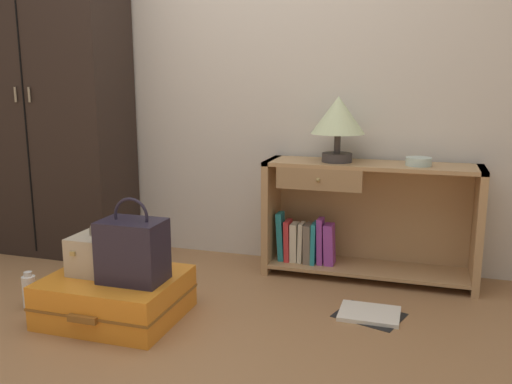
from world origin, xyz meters
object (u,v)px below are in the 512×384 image
Objects in this scene: train_case at (100,254)px; bottle at (29,291)px; open_book_on_floor at (369,314)px; bowl at (419,162)px; table_lamp at (338,118)px; suitcase_large at (116,296)px; bookshelf at (359,220)px; wardrobe at (48,94)px; handbag at (133,250)px.

bottle is at bearing -172.41° from train_case.
bottle is at bearing -165.82° from open_book_on_floor.
table_lamp is at bearing 179.01° from bowl.
suitcase_large is 1.23m from open_book_on_floor.
bowl is 0.87m from open_book_on_floor.
bookshelf is 3.27× the size of open_book_on_floor.
bottle is (-0.47, -0.03, -0.02)m from suitcase_large.
bottle is at bearing -152.95° from bowl.
bookshelf is 1.44m from train_case.
wardrobe reaches higher than bottle.
suitcase_large is 3.29× the size of bottle.
bookshelf is 1.32m from handbag.
suitcase_large is 0.47m from bottle.
suitcase_large is 0.22m from train_case.
open_book_on_floor is (-0.18, -0.51, -0.68)m from bowl.
bottle is (-1.37, -0.93, -0.83)m from table_lamp.
wardrobe is at bearing -178.95° from bowl.
bowl is 0.38× the size of open_book_on_floor.
table_lamp is 0.59× the size of suitcase_large.
handbag reaches higher than suitcase_large.
bowl is 0.35× the size of handbag.
bookshelf is at bearing 46.58° from handbag.
table_lamp is 1.85m from bottle.
handbag is at bearing -129.82° from table_lamp.
wardrobe reaches higher than bowl.
handbag is (0.21, -0.05, 0.05)m from train_case.
bowl reaches higher than train_case.
suitcase_large is at bearing -135.06° from table_lamp.
bookshelf is 0.47m from bowl.
suitcase_large is at bearing -146.44° from bowl.
train_case is (-1.43, -0.87, -0.39)m from bowl.
suitcase_large is at bearing 164.79° from handbag.
bowl is (2.31, 0.04, -0.34)m from wardrobe.
handbag is 1.09× the size of open_book_on_floor.
handbag is (0.12, -0.03, 0.25)m from suitcase_large.
handbag is (-1.22, -0.93, -0.33)m from bowl.
wardrobe is 7.93× the size of train_case.
bowl is (0.31, -0.04, 0.36)m from bookshelf.
wardrobe is at bearing -178.46° from table_lamp.
handbag is 1.17m from open_book_on_floor.
bowl is at bearing 37.17° from handbag.
table_lamp is (1.86, 0.05, -0.12)m from wardrobe.
wardrobe reaches higher than table_lamp.
suitcase_large is (-0.90, -0.90, -0.81)m from table_lamp.
wardrobe reaches higher than bookshelf.
wardrobe is 5.65× the size of table_lamp.
bottle is (0.49, -0.88, -0.95)m from wardrobe.
table_lamp reaches higher than bottle.
handbag is at bearing -39.12° from wardrobe.
bookshelf is at bearing 2.24° from wardrobe.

